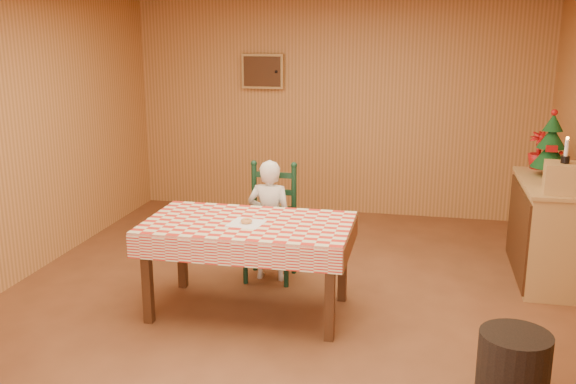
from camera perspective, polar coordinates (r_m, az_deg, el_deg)
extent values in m
plane|color=brown|center=(5.43, -0.45, -10.27)|extent=(6.00, 6.00, 0.00)
cube|color=#C18245|center=(7.95, 4.25, 7.36)|extent=(5.00, 0.10, 2.60)
cube|color=#C18245|center=(6.08, -24.21, 3.96)|extent=(0.10, 6.00, 2.60)
cube|color=tan|center=(8.02, -2.24, 10.68)|extent=(0.52, 0.08, 0.42)
cube|color=#452512|center=(7.98, -2.32, 10.66)|extent=(0.46, 0.02, 0.36)
sphere|color=black|center=(7.92, -1.07, 10.64)|extent=(0.04, 0.04, 0.04)
cube|color=#452512|center=(5.14, -3.56, -3.17)|extent=(1.60, 0.90, 0.06)
cube|color=#452512|center=(5.17, -12.39, -7.77)|extent=(0.07, 0.07, 0.69)
cube|color=#452512|center=(4.79, 3.74, -9.31)|extent=(0.07, 0.07, 0.69)
cube|color=#452512|center=(5.81, -9.40, -5.14)|extent=(0.07, 0.07, 0.69)
cube|color=#452512|center=(5.47, 4.88, -6.24)|extent=(0.07, 0.07, 0.69)
cube|color=red|center=(5.12, -3.57, -2.74)|extent=(1.64, 0.94, 0.02)
cube|color=red|center=(4.73, -5.08, -5.54)|extent=(1.64, 0.02, 0.18)
cube|color=red|center=(5.59, -2.26, -2.34)|extent=(1.64, 0.02, 0.18)
cube|color=#265125|center=(5.42, -11.94, -3.17)|extent=(0.02, 0.94, 0.18)
cube|color=#265125|center=(5.01, 5.56, -4.41)|extent=(0.02, 0.94, 0.18)
cube|color=black|center=(5.90, -1.62, -3.77)|extent=(0.44, 0.40, 0.04)
cylinder|color=black|center=(5.86, -3.81, -6.24)|extent=(0.04, 0.04, 0.41)
cylinder|color=black|center=(5.78, -0.16, -6.53)|extent=(0.04, 0.04, 0.41)
cylinder|color=black|center=(6.17, -2.95, -5.16)|extent=(0.04, 0.04, 0.41)
cylinder|color=black|center=(6.09, 0.52, -5.41)|extent=(0.04, 0.04, 0.41)
cylinder|color=black|center=(6.01, -3.02, -0.25)|extent=(0.05, 0.05, 0.60)
sphere|color=black|center=(5.94, -3.06, 2.55)|extent=(0.06, 0.06, 0.06)
cylinder|color=black|center=(5.93, 0.53, -0.45)|extent=(0.05, 0.05, 0.60)
sphere|color=black|center=(5.86, 0.54, 2.39)|extent=(0.06, 0.06, 0.06)
cube|color=black|center=(6.00, -1.25, -1.46)|extent=(0.38, 0.03, 0.05)
cube|color=black|center=(5.96, -1.26, 0.02)|extent=(0.38, 0.03, 0.05)
cube|color=black|center=(5.92, -1.27, 1.52)|extent=(0.38, 0.03, 0.05)
imported|color=silver|center=(5.86, -1.63, -2.54)|extent=(0.41, 0.27, 1.12)
cube|color=white|center=(5.08, -3.72, -2.78)|extent=(0.29, 0.29, 0.00)
torus|color=#D78F4D|center=(5.07, -3.72, -2.60)|extent=(0.10, 0.10, 0.03)
cube|color=tan|center=(6.34, 22.07, -3.35)|extent=(0.50, 1.20, 0.90)
cube|color=tan|center=(6.22, 22.47, 0.73)|extent=(0.54, 1.24, 0.03)
cube|color=#452512|center=(6.30, 19.74, -3.25)|extent=(0.02, 1.20, 0.80)
cube|color=tan|center=(5.81, 23.27, 1.16)|extent=(0.33, 0.33, 0.25)
cylinder|color=#452512|center=(6.45, 22.14, 1.72)|extent=(0.04, 0.04, 0.08)
cone|color=#0B3314|center=(6.42, 22.27, 3.11)|extent=(0.34, 0.34, 0.24)
cone|color=#0B3314|center=(6.40, 22.41, 4.51)|extent=(0.26, 0.26, 0.20)
cone|color=#0B3314|center=(6.38, 22.53, 5.75)|extent=(0.18, 0.18, 0.16)
sphere|color=#9D0E0E|center=(6.37, 22.61, 6.55)|extent=(0.06, 0.06, 0.06)
cube|color=#9D0E0E|center=(6.26, 22.39, 3.58)|extent=(0.10, 0.02, 0.06)
sphere|color=#9D0E0E|center=(6.37, 23.10, 3.23)|extent=(0.04, 0.04, 0.04)
sphere|color=#9D0E0E|center=(6.44, 21.67, 4.10)|extent=(0.04, 0.04, 0.04)
sphere|color=#9D0E0E|center=(6.49, 22.66, 4.97)|extent=(0.04, 0.04, 0.04)
imported|color=#9D0E0E|center=(6.71, 21.41, 3.47)|extent=(0.22, 0.22, 0.36)
cylinder|color=black|center=(5.78, 23.42, 2.66)|extent=(0.07, 0.07, 0.06)
cylinder|color=white|center=(5.76, 23.52, 3.63)|extent=(0.03, 0.03, 0.14)
sphere|color=orange|center=(5.75, 23.60, 4.43)|extent=(0.02, 0.02, 0.02)
cylinder|color=black|center=(4.37, 19.40, -14.42)|extent=(0.50, 0.50, 0.44)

